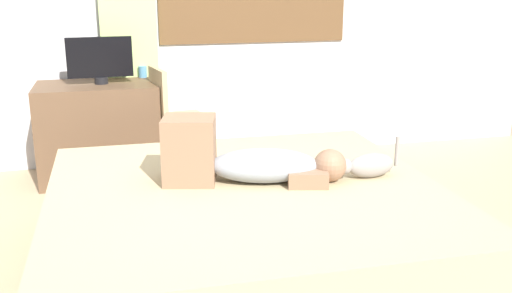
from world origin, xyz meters
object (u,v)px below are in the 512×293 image
at_px(desk, 100,132).
at_px(chair_by_desk, 172,114).
at_px(cup, 143,72).
at_px(cat, 368,165).
at_px(tv_monitor, 100,60).
at_px(bed, 246,233).
at_px(person_lying, 245,160).

bearing_deg(desk, chair_by_desk, -11.99).
bearing_deg(chair_by_desk, cup, 118.96).
xyz_separation_m(cat, tv_monitor, (-1.36, 1.83, 0.36)).
height_order(desk, tv_monitor, tv_monitor).
relative_size(cat, chair_by_desk, 0.42).
bearing_deg(tv_monitor, bed, -68.94).
distance_m(person_lying, chair_by_desk, 1.64).
bearing_deg(person_lying, chair_by_desk, 97.37).
distance_m(person_lying, tv_monitor, 1.90).
height_order(person_lying, desk, person_lying).
height_order(person_lying, cup, person_lying).
bearing_deg(chair_by_desk, tv_monitor, 167.09).
distance_m(cat, cup, 2.31).
distance_m(cat, chair_by_desk, 1.91).
bearing_deg(chair_by_desk, bed, -83.50).
height_order(bed, chair_by_desk, chair_by_desk).
relative_size(bed, cat, 5.60).
distance_m(cup, chair_by_desk, 0.48).
bearing_deg(person_lying, desk, 113.58).
bearing_deg(person_lying, cat, -8.51).
bearing_deg(bed, cat, -0.52).
distance_m(tv_monitor, cup, 0.41).
distance_m(cat, desk, 2.31).
bearing_deg(bed, desk, 112.15).
relative_size(person_lying, chair_by_desk, 1.09).
xyz_separation_m(bed, person_lying, (0.01, 0.09, 0.37)).
relative_size(cat, cup, 3.99).
height_order(bed, desk, desk).
bearing_deg(chair_by_desk, person_lying, -82.63).
height_order(person_lying, tv_monitor, tv_monitor).
bearing_deg(bed, tv_monitor, 111.06).
bearing_deg(tv_monitor, cup, 34.74).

